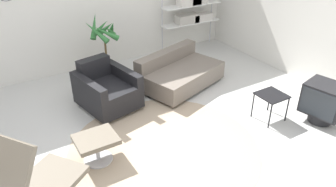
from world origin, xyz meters
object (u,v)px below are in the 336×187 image
(ottoman, at_px, (96,143))
(lounge_chair, at_px, (15,182))
(armchair_red, at_px, (107,91))
(crt_television, at_px, (324,101))
(shelf_unit, at_px, (192,10))
(potted_plant, at_px, (106,54))
(couch_low, at_px, (179,74))
(side_table, at_px, (271,97))

(ottoman, bearing_deg, lounge_chair, -144.42)
(armchair_red, bearing_deg, crt_television, 130.39)
(lounge_chair, height_order, shelf_unit, shelf_unit)
(lounge_chair, relative_size, shelf_unit, 0.73)
(ottoman, relative_size, potted_plant, 0.41)
(crt_television, relative_size, potted_plant, 0.53)
(potted_plant, bearing_deg, crt_television, -53.12)
(lounge_chair, relative_size, armchair_red, 1.20)
(crt_television, bearing_deg, couch_low, 17.27)
(couch_low, bearing_deg, side_table, 91.89)
(ottoman, relative_size, side_table, 1.20)
(lounge_chair, relative_size, side_table, 2.91)
(lounge_chair, relative_size, couch_low, 0.75)
(lounge_chair, bearing_deg, couch_low, 86.91)
(armchair_red, height_order, shelf_unit, shelf_unit)
(potted_plant, bearing_deg, lounge_chair, -125.09)
(potted_plant, bearing_deg, armchair_red, -112.16)
(lounge_chair, bearing_deg, shelf_unit, 92.25)
(crt_television, height_order, shelf_unit, shelf_unit)
(couch_low, bearing_deg, potted_plant, -58.12)
(couch_low, xyz_separation_m, crt_television, (1.17, -2.04, 0.12))
(ottoman, relative_size, crt_television, 0.78)
(couch_low, bearing_deg, crt_television, 102.40)
(ottoman, xyz_separation_m, side_table, (2.52, -0.43, 0.10))
(armchair_red, bearing_deg, side_table, 129.60)
(ottoman, xyz_separation_m, couch_low, (1.95, 1.17, -0.04))
(armchair_red, height_order, potted_plant, potted_plant)
(couch_low, bearing_deg, armchair_red, -16.15)
(potted_plant, bearing_deg, shelf_unit, 11.90)
(ottoman, bearing_deg, side_table, -9.77)
(lounge_chair, bearing_deg, side_table, 58.49)
(lounge_chair, height_order, crt_television, lounge_chair)
(armchair_red, distance_m, potted_plant, 0.99)
(side_table, height_order, shelf_unit, shelf_unit)
(crt_television, bearing_deg, lounge_chair, 74.65)
(side_table, bearing_deg, lounge_chair, -175.93)
(lounge_chair, distance_m, couch_low, 3.47)
(crt_television, xyz_separation_m, shelf_unit, (-0.00, 3.36, 0.55))
(ottoman, distance_m, crt_television, 3.25)
(couch_low, distance_m, potted_plant, 1.35)
(shelf_unit, bearing_deg, couch_low, -131.72)
(armchair_red, height_order, crt_television, armchair_red)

